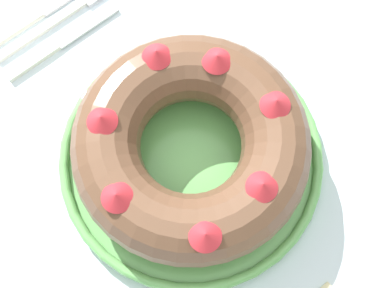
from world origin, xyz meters
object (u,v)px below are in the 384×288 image
(serving_dish, at_px, (192,157))
(bundt_cake, at_px, (192,144))
(fork, at_px, (67,13))
(serving_knife, at_px, (39,13))
(cake_knife, at_px, (55,45))

(serving_dish, height_order, bundt_cake, bundt_cake)
(fork, xyz_separation_m, serving_knife, (-0.02, -0.03, -0.00))
(fork, xyz_separation_m, cake_knife, (0.03, -0.04, 0.00))
(bundt_cake, bearing_deg, fork, -179.66)
(fork, bearing_deg, serving_dish, -3.57)
(serving_knife, height_order, cake_knife, same)
(serving_dish, xyz_separation_m, serving_knife, (-0.30, -0.03, -0.01))
(fork, distance_m, cake_knife, 0.05)
(fork, bearing_deg, serving_knife, -131.13)
(serving_knife, relative_size, cake_knife, 1.28)
(serving_dish, bearing_deg, cake_knife, -169.73)
(serving_dish, height_order, cake_knife, serving_dish)
(serving_dish, height_order, serving_knife, serving_dish)
(bundt_cake, xyz_separation_m, serving_knife, (-0.30, -0.03, -0.06))
(cake_knife, bearing_deg, fork, 123.11)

